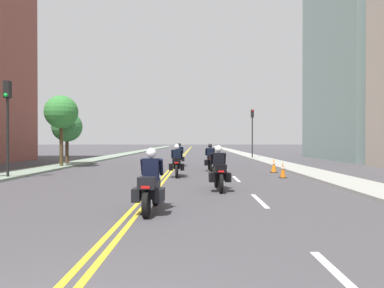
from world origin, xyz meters
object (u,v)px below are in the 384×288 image
(street_tree_0, at_px, (67,127))
(motorcycle_2, at_px, (177,163))
(motorcycle_4, at_px, (179,156))
(motorcycle_3, at_px, (210,160))
(traffic_cone_0, at_px, (283,170))
(traffic_light_near, at_px, (7,112))
(street_tree_1, at_px, (61,112))
(motorcycle_0, at_px, (151,186))
(traffic_light_far, at_px, (252,125))
(traffic_cone_2, at_px, (274,165))
(motorcycle_1, at_px, (219,172))

(street_tree_0, bearing_deg, motorcycle_2, -43.47)
(motorcycle_4, bearing_deg, motorcycle_3, -63.10)
(motorcycle_4, relative_size, traffic_cone_0, 2.75)
(traffic_light_near, bearing_deg, street_tree_1, 91.99)
(motorcycle_0, distance_m, traffic_cone_0, 9.78)
(traffic_light_far, relative_size, street_tree_0, 1.26)
(street_tree_1, bearing_deg, traffic_cone_2, -14.61)
(traffic_cone_0, distance_m, street_tree_0, 16.47)
(motorcycle_1, bearing_deg, motorcycle_0, -119.94)
(traffic_light_far, bearing_deg, motorcycle_1, -102.17)
(traffic_cone_0, xyz_separation_m, traffic_light_far, (1.53, 18.59, 3.07))
(traffic_cone_0, height_order, street_tree_1, street_tree_1)
(motorcycle_0, xyz_separation_m, motorcycle_1, (1.97, 3.82, 0.02))
(motorcycle_2, relative_size, traffic_light_near, 0.47)
(traffic_cone_2, height_order, traffic_light_near, traffic_light_near)
(motorcycle_0, bearing_deg, street_tree_1, 119.93)
(motorcycle_4, bearing_deg, motorcycle_0, -90.29)
(motorcycle_4, relative_size, street_tree_1, 0.44)
(motorcycle_0, xyz_separation_m, motorcycle_2, (0.18, 8.62, 0.03))
(motorcycle_2, bearing_deg, street_tree_0, 134.75)
(motorcycle_0, bearing_deg, traffic_light_near, 137.25)
(traffic_cone_0, relative_size, street_tree_0, 0.19)
(traffic_cone_2, xyz_separation_m, street_tree_1, (-13.56, 3.54, 3.33))
(motorcycle_2, xyz_separation_m, motorcycle_3, (1.83, 3.64, -0.02))
(traffic_light_near, bearing_deg, motorcycle_4, 48.93)
(motorcycle_0, relative_size, traffic_light_far, 0.44)
(motorcycle_1, xyz_separation_m, traffic_cone_2, (3.61, 7.20, -0.27))
(motorcycle_4, bearing_deg, traffic_cone_2, -43.37)
(motorcycle_1, bearing_deg, motorcycle_3, 87.02)
(motorcycle_4, bearing_deg, motorcycle_2, -88.69)
(motorcycle_0, xyz_separation_m, traffic_light_near, (-7.74, 7.46, 2.53))
(motorcycle_2, xyz_separation_m, traffic_cone_2, (5.40, 2.41, -0.27))
(motorcycle_0, bearing_deg, motorcycle_3, 81.89)
(motorcycle_0, relative_size, motorcycle_4, 1.04)
(motorcycle_1, distance_m, street_tree_1, 14.95)
(motorcycle_3, bearing_deg, motorcycle_0, -101.71)
(traffic_light_near, distance_m, street_tree_0, 9.35)
(motorcycle_1, height_order, traffic_cone_2, motorcycle_1)
(motorcycle_3, xyz_separation_m, traffic_light_near, (-9.75, -4.80, 2.52))
(motorcycle_2, bearing_deg, traffic_light_far, 67.85)
(motorcycle_4, relative_size, street_tree_0, 0.54)
(traffic_light_far, bearing_deg, traffic_cone_2, -94.84)
(motorcycle_3, bearing_deg, motorcycle_4, 115.02)
(motorcycle_4, bearing_deg, motorcycle_1, -81.23)
(motorcycle_1, bearing_deg, motorcycle_2, 107.77)
(motorcycle_1, xyz_separation_m, street_tree_0, (-10.40, 12.96, 2.17))
(motorcycle_1, height_order, traffic_cone_0, motorcycle_1)
(traffic_cone_2, relative_size, traffic_light_far, 0.16)
(motorcycle_0, distance_m, motorcycle_4, 16.26)
(traffic_cone_0, bearing_deg, motorcycle_2, 174.99)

